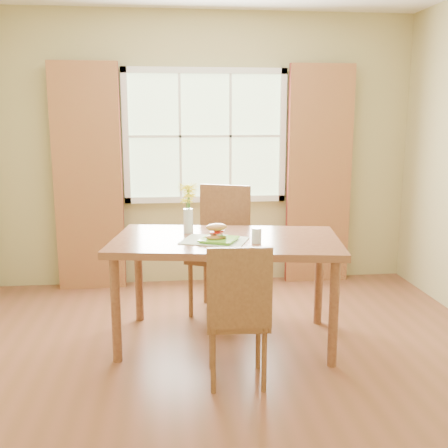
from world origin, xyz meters
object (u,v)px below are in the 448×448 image
croissant_sandwich (216,232)px  dining_table (226,249)px  flower_vase (188,202)px  chair_far (222,243)px  water_glass (256,236)px  chair_near (238,310)px

croissant_sandwich → dining_table: bearing=38.9°
croissant_sandwich → flower_vase: size_ratio=0.47×
chair_far → croissant_sandwich: bearing=-74.2°
dining_table → flower_vase: flower_vase is taller
water_glass → flower_vase: flower_vase is taller
chair_far → water_glass: (0.16, -0.88, 0.25)m
chair_near → water_glass: size_ratio=8.85×
chair_near → flower_vase: size_ratio=2.44×
dining_table → chair_far: bearing=95.7°
dining_table → flower_vase: (-0.27, 0.22, 0.32)m
croissant_sandwich → flower_vase: 0.42m
dining_table → chair_far: (0.04, 0.71, -0.12)m
chair_far → chair_near: bearing=-67.5°
chair_near → chair_far: 1.41m
chair_far → flower_vase: 0.73m
chair_near → water_glass: (0.20, 0.53, 0.34)m
chair_far → water_glass: bearing=-55.5°
chair_far → water_glass: size_ratio=10.41×
chair_far → croissant_sandwich: (-0.12, -0.83, 0.28)m
dining_table → water_glass: water_glass is taller
water_glass → dining_table: bearing=139.6°
dining_table → chair_near: chair_near is taller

